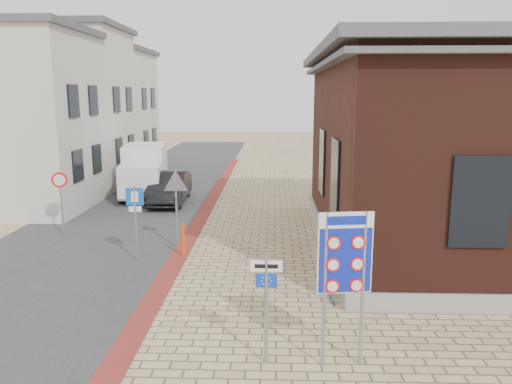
% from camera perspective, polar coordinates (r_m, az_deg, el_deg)
% --- Properties ---
extents(ground, '(120.00, 120.00, 0.00)m').
position_cam_1_polar(ground, '(11.94, -3.72, -15.22)').
color(ground, tan).
rests_on(ground, ground).
extents(road_strip, '(7.00, 60.00, 0.02)m').
position_cam_1_polar(road_strip, '(27.01, -12.25, -0.40)').
color(road_strip, '#38383A').
rests_on(road_strip, ground).
extents(curb_strip, '(0.60, 40.00, 0.02)m').
position_cam_1_polar(curb_strip, '(21.54, -6.42, -3.13)').
color(curb_strip, maroon).
rests_on(curb_strip, ground).
extents(brick_building, '(13.00, 13.00, 6.80)m').
position_cam_1_polar(brick_building, '(19.41, 26.01, 4.66)').
color(brick_building, gray).
rests_on(brick_building, ground).
extents(townhouse_near, '(7.40, 6.40, 8.30)m').
position_cam_1_polar(townhouse_near, '(25.70, -26.38, 7.48)').
color(townhouse_near, beige).
rests_on(townhouse_near, ground).
extents(townhouse_mid, '(7.40, 6.40, 9.10)m').
position_cam_1_polar(townhouse_mid, '(31.11, -21.22, 9.06)').
color(townhouse_mid, beige).
rests_on(townhouse_mid, ground).
extents(townhouse_far, '(7.40, 6.40, 8.30)m').
position_cam_1_polar(townhouse_far, '(36.72, -17.50, 8.88)').
color(townhouse_far, beige).
rests_on(townhouse_far, ground).
extents(bike_rack, '(0.08, 1.80, 0.60)m').
position_cam_1_polar(bike_rack, '(13.88, 8.32, -10.25)').
color(bike_rack, slate).
rests_on(bike_rack, ground).
extents(sedan, '(1.74, 4.69, 1.53)m').
position_cam_1_polar(sedan, '(24.94, -9.88, 0.51)').
color(sedan, black).
rests_on(sedan, ground).
extents(box_truck, '(2.70, 5.29, 2.65)m').
position_cam_1_polar(box_truck, '(26.75, -12.66, 2.43)').
color(box_truck, slate).
rests_on(box_truck, ground).
extents(border_sign, '(1.06, 0.19, 3.13)m').
position_cam_1_polar(border_sign, '(9.74, 10.14, -7.21)').
color(border_sign, gray).
rests_on(border_sign, ground).
extents(essen_sign, '(0.62, 0.07, 2.29)m').
position_cam_1_polar(essen_sign, '(9.90, 1.19, -11.38)').
color(essen_sign, gray).
rests_on(essen_sign, ground).
extents(parking_sign, '(0.55, 0.08, 2.49)m').
position_cam_1_polar(parking_sign, '(16.16, -13.62, -2.06)').
color(parking_sign, gray).
rests_on(parking_sign, ground).
extents(yield_sign, '(0.96, 0.09, 2.71)m').
position_cam_1_polar(yield_sign, '(17.27, -9.13, 0.27)').
color(yield_sign, gray).
rests_on(yield_sign, ground).
extents(speed_sign, '(0.57, 0.16, 2.45)m').
position_cam_1_polar(speed_sign, '(19.98, -21.44, -0.15)').
color(speed_sign, gray).
rests_on(speed_sign, ground).
extents(bollard, '(0.12, 0.12, 1.14)m').
position_cam_1_polar(bollard, '(16.60, -8.26, -5.51)').
color(bollard, '#FC460D').
rests_on(bollard, ground).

